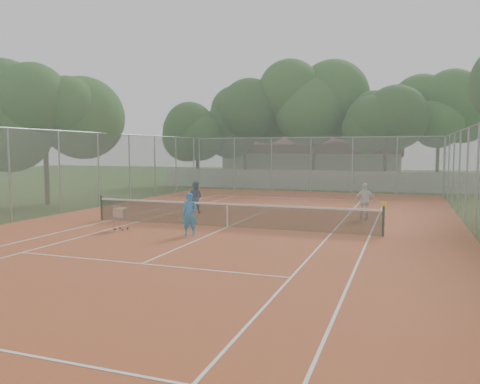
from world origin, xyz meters
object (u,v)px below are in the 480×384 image
(tennis_net, at_px, (227,215))
(ball_hopper, at_px, (121,218))
(clubhouse, at_px, (314,159))
(player_near, at_px, (190,214))
(player_far_right, at_px, (365,201))
(player_far_left, at_px, (195,197))

(tennis_net, bearing_deg, ball_hopper, -150.79)
(clubhouse, distance_m, player_near, 31.27)
(player_far_right, bearing_deg, ball_hopper, 23.33)
(player_far_left, bearing_deg, ball_hopper, 78.93)
(tennis_net, distance_m, ball_hopper, 4.11)
(tennis_net, distance_m, player_far_right, 6.38)
(clubhouse, height_order, player_far_left, clubhouse)
(tennis_net, relative_size, clubhouse, 0.72)
(tennis_net, xyz_separation_m, player_near, (-0.59, -2.21, 0.29))
(player_near, height_order, player_far_right, player_far_right)
(player_near, bearing_deg, clubhouse, 77.89)
(player_far_left, relative_size, player_far_right, 0.95)
(player_far_left, relative_size, ball_hopper, 1.64)
(player_far_left, distance_m, ball_hopper, 5.46)
(tennis_net, xyz_separation_m, ball_hopper, (-3.59, -2.01, -0.02))
(clubhouse, xyz_separation_m, player_far_left, (-1.01, -25.58, -1.41))
(tennis_net, relative_size, ball_hopper, 12.69)
(tennis_net, xyz_separation_m, clubhouse, (-2.00, 29.00, 1.69))
(player_far_right, height_order, ball_hopper, player_far_right)
(player_near, bearing_deg, player_far_left, 98.63)
(tennis_net, bearing_deg, player_far_left, 131.37)
(clubhouse, distance_m, ball_hopper, 31.09)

